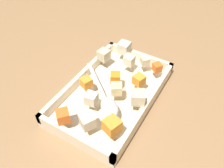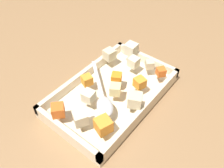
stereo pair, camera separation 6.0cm
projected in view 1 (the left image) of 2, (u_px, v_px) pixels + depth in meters
name	position (u px, v px, depth m)	size (l,w,h in m)	color
ground_plane	(105.00, 98.00, 0.64)	(4.00, 4.00, 0.00)	#936D47
baking_dish	(112.00, 94.00, 0.63)	(0.35, 0.21, 0.04)	beige
carrot_chunk_mid_left	(115.00, 78.00, 0.61)	(0.03, 0.03, 0.03)	orange
carrot_chunk_corner_sw	(86.00, 83.00, 0.60)	(0.03, 0.03, 0.03)	orange
carrot_chunk_corner_nw	(112.00, 126.00, 0.50)	(0.03, 0.03, 0.03)	orange
carrot_chunk_rim_edge	(157.00, 67.00, 0.65)	(0.02, 0.02, 0.02)	orange
carrot_chunk_under_handle	(139.00, 80.00, 0.61)	(0.03, 0.03, 0.03)	orange
carrot_chunk_mid_right	(63.00, 116.00, 0.52)	(0.03, 0.03, 0.03)	orange
potato_chunk_far_left	(92.00, 99.00, 0.56)	(0.03, 0.03, 0.03)	beige
potato_chunk_front_center	(145.00, 61.00, 0.67)	(0.02, 0.02, 0.02)	beige
potato_chunk_near_right	(129.00, 60.00, 0.67)	(0.03, 0.03, 0.03)	beige
potato_chunk_near_spoon	(139.00, 97.00, 0.56)	(0.03, 0.03, 0.03)	beige
potato_chunk_back_center	(116.00, 90.00, 0.58)	(0.03, 0.03, 0.03)	#E0CC89
potato_chunk_far_right	(104.00, 55.00, 0.68)	(0.03, 0.03, 0.03)	beige
parsnip_chunk_heap_top	(124.00, 48.00, 0.70)	(0.03, 0.03, 0.03)	beige
parsnip_chunk_heap_side	(87.00, 121.00, 0.51)	(0.03, 0.03, 0.03)	beige
serving_spoon	(107.00, 103.00, 0.56)	(0.15, 0.18, 0.02)	silver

